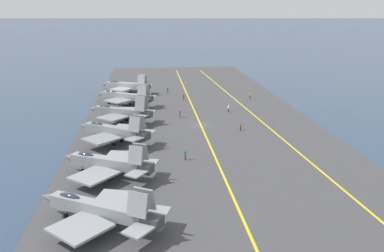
# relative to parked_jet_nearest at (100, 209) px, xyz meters

# --- Properties ---
(ground_plane) EXTENTS (2000.00, 2000.00, 0.00)m
(ground_plane) POSITION_rel_parked_jet_nearest_xyz_m (41.11, -16.89, -2.60)
(ground_plane) COLOR #2D425B
(carrier_deck) EXTENTS (178.77, 50.99, 0.40)m
(carrier_deck) POSITION_rel_parked_jet_nearest_xyz_m (41.11, -16.89, -2.40)
(carrier_deck) COLOR #424244
(carrier_deck) RESTS_ON ground
(deck_stripe_foul_line) EXTENTS (160.68, 9.03, 0.01)m
(deck_stripe_foul_line) POSITION_rel_parked_jet_nearest_xyz_m (41.11, -30.91, -2.19)
(deck_stripe_foul_line) COLOR yellow
(deck_stripe_foul_line) RESTS_ON carrier_deck
(deck_stripe_centerline) EXTENTS (160.89, 0.36, 0.01)m
(deck_stripe_centerline) POSITION_rel_parked_jet_nearest_xyz_m (41.11, -16.89, -2.19)
(deck_stripe_centerline) COLOR yellow
(deck_stripe_centerline) RESTS_ON carrier_deck
(parked_jet_nearest) EXTENTS (13.32, 16.39, 5.71)m
(parked_jet_nearest) POSITION_rel_parked_jet_nearest_xyz_m (0.00, 0.00, 0.00)
(parked_jet_nearest) COLOR gray
(parked_jet_nearest) RESTS_ON carrier_deck
(parked_jet_second) EXTENTS (13.93, 15.28, 5.71)m
(parked_jet_second) POSITION_rel_parked_jet_nearest_xyz_m (14.71, 0.45, -0.01)
(parked_jet_second) COLOR gray
(parked_jet_second) RESTS_ON carrier_deck
(parked_jet_third) EXTENTS (13.37, 15.41, 6.04)m
(parked_jet_third) POSITION_rel_parked_jet_nearest_xyz_m (30.44, 0.82, 0.28)
(parked_jet_third) COLOR gray
(parked_jet_third) RESTS_ON carrier_deck
(parked_jet_fourth) EXTENTS (12.70, 15.69, 6.50)m
(parked_jet_fourth) POSITION_rel_parked_jet_nearest_xyz_m (45.35, 0.43, 0.24)
(parked_jet_fourth) COLOR gray
(parked_jet_fourth) RESTS_ON carrier_deck
(parked_jet_fifth) EXTENTS (12.79, 16.36, 6.07)m
(parked_jet_fifth) POSITION_rel_parked_jet_nearest_xyz_m (60.80, 0.40, 0.41)
(parked_jet_fifth) COLOR gray
(parked_jet_fifth) RESTS_ON carrier_deck
(parked_jet_sixth) EXTENTS (12.17, 15.69, 6.00)m
(parked_jet_sixth) POSITION_rel_parked_jet_nearest_xyz_m (76.36, 0.91, 0.36)
(parked_jet_sixth) COLOR #9EA3A8
(parked_jet_sixth) RESTS_ON carrier_deck
(crew_blue_vest) EXTENTS (0.46, 0.44, 1.76)m
(crew_blue_vest) POSITION_rel_parked_jet_nearest_xyz_m (76.87, -11.33, -1.23)
(crew_blue_vest) COLOR #232328
(crew_blue_vest) RESTS_ON carrier_deck
(crew_white_vest) EXTENTS (0.46, 0.43, 1.82)m
(crew_white_vest) POSITION_rel_parked_jet_nearest_xyz_m (51.88, -25.03, -1.20)
(crew_white_vest) COLOR #232328
(crew_white_vest) RESTS_ON carrier_deck
(crew_purple_vest) EXTENTS (0.43, 0.35, 1.85)m
(crew_purple_vest) POSITION_rel_parked_jet_nearest_xyz_m (47.98, -12.86, -1.18)
(crew_purple_vest) COLOR #4C473D
(crew_purple_vest) RESTS_ON carrier_deck
(crew_brown_vest) EXTENTS (0.42, 0.32, 1.64)m
(crew_brown_vest) POSITION_rel_parked_jet_nearest_xyz_m (36.31, -24.63, -1.29)
(crew_brown_vest) COLOR #232328
(crew_brown_vest) RESTS_ON carrier_deck
(crew_red_vest) EXTENTS (0.40, 0.46, 1.77)m
(crew_red_vest) POSITION_rel_parked_jet_nearest_xyz_m (66.11, -15.23, -1.22)
(crew_red_vest) COLOR #4C473D
(crew_red_vest) RESTS_ON carrier_deck
(crew_green_vest) EXTENTS (0.36, 0.44, 1.84)m
(crew_green_vest) POSITION_rel_parked_jet_nearest_xyz_m (20.48, -11.70, -1.18)
(crew_green_vest) COLOR #383328
(crew_green_vest) RESTS_ON carrier_deck
(crew_yellow_vest) EXTENTS (0.31, 0.41, 1.84)m
(crew_yellow_vest) POSITION_rel_parked_jet_nearest_xyz_m (65.84, -33.85, -1.18)
(crew_yellow_vest) COLOR #232328
(crew_yellow_vest) RESTS_ON carrier_deck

